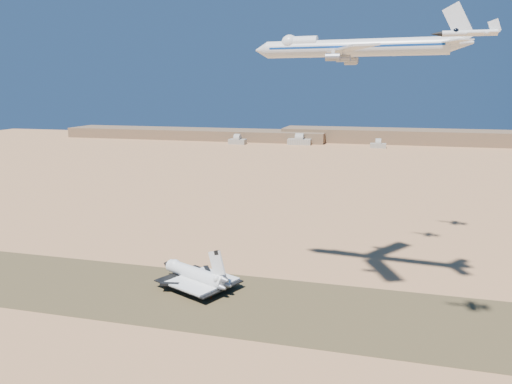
% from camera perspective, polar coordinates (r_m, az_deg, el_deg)
% --- Properties ---
extents(ground, '(1200.00, 1200.00, 0.00)m').
position_cam_1_polar(ground, '(181.21, -3.19, -12.37)').
color(ground, tan).
rests_on(ground, ground).
extents(runway, '(600.00, 50.00, 0.06)m').
position_cam_1_polar(runway, '(181.20, -3.19, -12.36)').
color(runway, brown).
rests_on(runway, ground).
extents(ridgeline, '(960.00, 90.00, 18.00)m').
position_cam_1_polar(ridgeline, '(687.43, 16.03, 5.94)').
color(ridgeline, olive).
rests_on(ridgeline, ground).
extents(hangars, '(200.50, 29.50, 30.00)m').
position_cam_1_polar(hangars, '(649.41, 4.56, 5.79)').
color(hangars, '#A5A092').
rests_on(hangars, ground).
extents(shuttle, '(35.47, 30.33, 17.28)m').
position_cam_1_polar(shuttle, '(192.64, -6.96, -9.42)').
color(shuttle, white).
rests_on(shuttle, runway).
extents(carrier_747, '(71.66, 55.25, 17.83)m').
position_cam_1_polar(carrier_747, '(175.39, 10.38, 15.89)').
color(carrier_747, white).
extents(crew_a, '(0.45, 0.67, 1.78)m').
position_cam_1_polar(crew_a, '(185.35, -5.63, -11.51)').
color(crew_a, '#E44E0D').
rests_on(crew_a, runway).
extents(crew_b, '(0.96, 1.05, 1.88)m').
position_cam_1_polar(crew_b, '(184.56, -5.92, -11.61)').
color(crew_b, '#E44E0D').
rests_on(crew_b, runway).
extents(crew_c, '(1.09, 0.80, 1.66)m').
position_cam_1_polar(crew_c, '(183.24, -5.17, -11.81)').
color(crew_c, '#E44E0D').
rests_on(crew_c, runway).
extents(chase_jet_a, '(15.43, 8.14, 3.84)m').
position_cam_1_polar(chase_jet_a, '(132.82, 23.07, 16.39)').
color(chase_jet_a, white).
extents(chase_jet_c, '(14.31, 8.11, 3.60)m').
position_cam_1_polar(chase_jet_c, '(216.91, 17.57, 15.33)').
color(chase_jet_c, white).
extents(chase_jet_d, '(16.39, 9.33, 4.13)m').
position_cam_1_polar(chase_jet_d, '(244.01, 21.10, 15.34)').
color(chase_jet_d, white).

